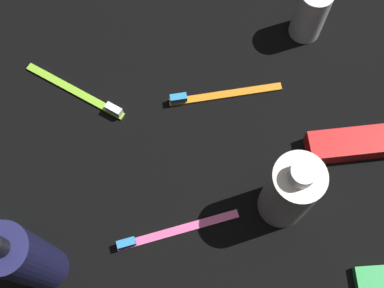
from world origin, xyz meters
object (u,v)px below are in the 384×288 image
Objects in this scene: bodywash_bottle at (290,192)px; toothbrush_lime at (80,93)px; deodorant_stick at (311,13)px; toothbrush_orange at (219,94)px; toothpaste_box_red at (365,143)px; lotion_bottle at (27,259)px; toothbrush_pink at (171,232)px.

bodywash_bottle is 1.00× the size of toothbrush_lime.
toothbrush_orange is (12.94, 13.64, -4.48)cm from deodorant_stick.
bodywash_bottle is 0.96× the size of toothpaste_box_red.
lotion_bottle is at bearing 15.05° from toothpaste_box_red.
toothbrush_pink is (-16.98, 20.03, 0.00)cm from toothbrush_lime.
toothbrush_orange is 23.40cm from toothpaste_box_red.
lotion_bottle is at bearing 21.96° from bodywash_bottle.
bodywash_bottle is at bearing -159.02° from toothbrush_pink.
toothpaste_box_red is (-9.69, 19.49, -3.49)cm from deodorant_stick.
toothbrush_pink is (4.68, 22.37, 0.00)cm from toothbrush_orange.
toothbrush_lime is (32.44, -14.11, -7.05)cm from bodywash_bottle.
toothbrush_lime and toothbrush_orange have the same top height.
toothbrush_orange is (10.78, -16.44, -7.05)cm from bodywash_bottle.
toothbrush_orange is at bearing 46.50° from deodorant_stick.
deodorant_stick is 0.60× the size of toothbrush_lime.
bodywash_bottle is at bearing 156.50° from toothbrush_lime.
toothbrush_lime is (0.49, -26.99, -9.05)cm from lotion_bottle.
deodorant_stick reaches higher than toothpaste_box_red.
bodywash_bottle is 0.96× the size of toothbrush_orange.
toothpaste_box_red is at bearing 116.45° from deodorant_stick.
toothbrush_pink is at bearing 130.29° from toothbrush_lime.
toothpaste_box_red is at bearing -148.84° from toothbrush_pink.
bodywash_bottle is at bearing 28.63° from toothpaste_box_red.
lotion_bottle is 37.28cm from toothbrush_orange.
deodorant_stick reaches higher than toothbrush_lime.
lotion_bottle is at bearing 91.03° from toothbrush_lime.
lotion_bottle is 1.27× the size of toothbrush_lime.
deodorant_stick is at bearing -155.22° from toothbrush_lime.
toothbrush_lime is 1.00× the size of toothbrush_pink.
toothbrush_lime and toothbrush_pink have the same top height.
deodorant_stick is 0.58× the size of toothbrush_orange.
toothbrush_orange is 1.00× the size of toothpaste_box_red.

